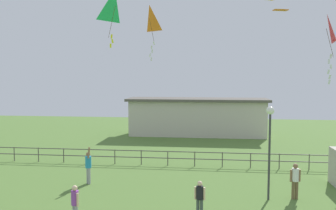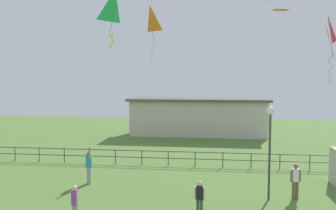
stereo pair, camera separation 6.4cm
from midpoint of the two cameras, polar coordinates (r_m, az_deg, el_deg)
name	(u,v)px [view 2 (the right image)]	position (r m, az deg, el deg)	size (l,w,h in m)	color
lamppost	(270,132)	(16.82, 16.21, -4.23)	(0.36, 0.36, 4.33)	#38383D
person_0	(89,165)	(19.48, -12.55, -9.41)	(0.39, 0.48, 2.00)	#99999E
person_1	(200,197)	(14.75, 5.24, -14.48)	(0.45, 0.28, 1.51)	#3F4C47
person_3	(75,202)	(14.51, -14.63, -14.87)	(0.39, 0.32, 1.54)	#99999E
person_4	(295,179)	(17.75, 19.93, -11.11)	(0.50, 0.31, 1.67)	brown
kite_1	(115,7)	(17.61, -8.36, 15.38)	(1.02, 1.19, 2.70)	#1EB759
kite_2	(150,20)	(19.97, -2.83, 13.48)	(0.92, 0.80, 3.02)	orange
kite_5	(327,31)	(16.83, 24.30, 10.85)	(0.60, 1.19, 3.00)	red
waterfront_railing	(199,157)	(22.71, 5.04, -8.27)	(36.01, 0.06, 0.95)	#4C4742
pavilion_building	(198,117)	(34.37, 4.90, -1.87)	(13.43, 3.85, 3.58)	beige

